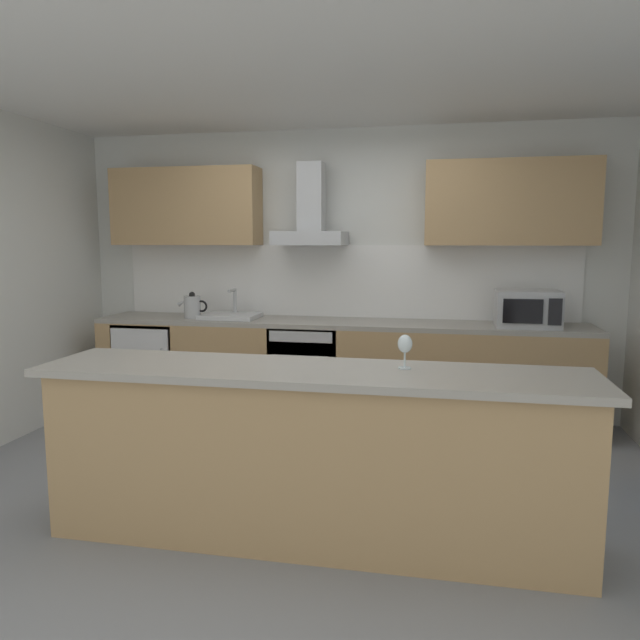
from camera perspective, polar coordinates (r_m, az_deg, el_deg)
name	(u,v)px	position (r m, az deg, el deg)	size (l,w,h in m)	color
ground	(296,490)	(4.01, -2.36, -15.99)	(5.91, 4.65, 0.02)	gray
ceiling	(293,69)	(3.82, -2.59, 23.00)	(5.91, 4.65, 0.02)	white
wall_back	(343,273)	(5.54, 2.24, 4.53)	(5.91, 0.12, 2.60)	silver
backsplash_tile	(342,281)	(5.47, 2.11, 3.76)	(4.17, 0.02, 0.66)	white
counter_back	(336,371)	(5.28, 1.53, -4.94)	(4.32, 0.60, 0.90)	tan
counter_island	(312,455)	(3.21, -0.81, -12.81)	(2.89, 0.64, 0.94)	tan
upper_cabinets	(339,205)	(5.31, 1.87, 10.98)	(4.26, 0.32, 0.70)	tan
oven	(308,369)	(5.30, -1.16, -4.78)	(0.60, 0.62, 0.80)	slate
refrigerator	(155,366)	(5.80, -15.55, -4.33)	(0.58, 0.60, 0.85)	white
microwave	(527,309)	(5.10, 19.32, 1.03)	(0.50, 0.38, 0.30)	#B7BABC
sink	(231,315)	(5.43, -8.58, 0.45)	(0.50, 0.40, 0.26)	silver
kettle	(192,307)	(5.51, -12.17, 1.28)	(0.29, 0.15, 0.24)	#B7BABC
range_hood	(311,219)	(5.31, -0.89, 9.66)	(0.62, 0.45, 0.72)	#B7BABC
wine_glass	(405,345)	(3.09, 8.17, -2.41)	(0.08, 0.08, 0.18)	silver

